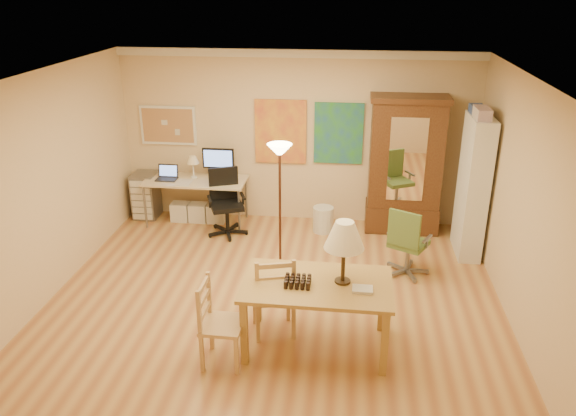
# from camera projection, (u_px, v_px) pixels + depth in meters

# --- Properties ---
(floor) EXTENTS (5.50, 5.50, 0.00)m
(floor) POSITION_uv_depth(u_px,v_px,m) (276.00, 296.00, 6.97)
(floor) COLOR #A8673B
(floor) RESTS_ON ground
(crown_molding) EXTENTS (5.50, 0.08, 0.12)m
(crown_molding) POSITION_uv_depth(u_px,v_px,m) (297.00, 53.00, 8.23)
(crown_molding) COLOR white
(crown_molding) RESTS_ON floor
(corkboard) EXTENTS (0.90, 0.04, 0.62)m
(corkboard) POSITION_uv_depth(u_px,v_px,m) (168.00, 125.00, 8.89)
(corkboard) COLOR tan
(corkboard) RESTS_ON floor
(art_panel_left) EXTENTS (0.80, 0.04, 1.00)m
(art_panel_left) POSITION_uv_depth(u_px,v_px,m) (281.00, 132.00, 8.72)
(art_panel_left) COLOR yellow
(art_panel_left) RESTS_ON floor
(art_panel_right) EXTENTS (0.75, 0.04, 0.95)m
(art_panel_right) POSITION_uv_depth(u_px,v_px,m) (339.00, 133.00, 8.62)
(art_panel_right) COLOR #23608F
(art_panel_right) RESTS_ON floor
(dining_table) EXTENTS (1.55, 0.94, 1.45)m
(dining_table) POSITION_uv_depth(u_px,v_px,m) (327.00, 270.00, 5.70)
(dining_table) COLOR olive
(dining_table) RESTS_ON floor
(ladder_chair_back) EXTENTS (0.55, 0.53, 0.97)m
(ladder_chair_back) POSITION_uv_depth(u_px,v_px,m) (274.00, 297.00, 6.10)
(ladder_chair_back) COLOR #A2774A
(ladder_chair_back) RESTS_ON floor
(ladder_chair_left) EXTENTS (0.42, 0.44, 0.93)m
(ladder_chair_left) POSITION_uv_depth(u_px,v_px,m) (220.00, 325.00, 5.64)
(ladder_chair_left) COLOR #A2774A
(ladder_chair_left) RESTS_ON floor
(torchiere_lamp) EXTENTS (0.32, 0.32, 1.76)m
(torchiere_lamp) POSITION_uv_depth(u_px,v_px,m) (280.00, 171.00, 7.09)
(torchiere_lamp) COLOR #42241A
(torchiere_lamp) RESTS_ON floor
(computer_desk) EXTENTS (1.59, 0.70, 1.21)m
(computer_desk) POSITION_uv_depth(u_px,v_px,m) (199.00, 196.00, 8.95)
(computer_desk) COLOR beige
(computer_desk) RESTS_ON floor
(office_chair_black) EXTENTS (0.62, 0.62, 1.01)m
(office_chair_black) POSITION_uv_depth(u_px,v_px,m) (227.00, 217.00, 8.60)
(office_chair_black) COLOR black
(office_chair_black) RESTS_ON floor
(office_chair_green) EXTENTS (0.59, 0.59, 0.96)m
(office_chair_green) POSITION_uv_depth(u_px,v_px,m) (407.00, 257.00, 7.40)
(office_chair_green) COLOR slate
(office_chair_green) RESTS_ON floor
(drawer_cart) EXTENTS (0.37, 0.45, 0.75)m
(drawer_cart) POSITION_uv_depth(u_px,v_px,m) (146.00, 195.00, 9.17)
(drawer_cart) COLOR slate
(drawer_cart) RESTS_ON floor
(armoire) EXTENTS (1.14, 0.54, 2.10)m
(armoire) POSITION_uv_depth(u_px,v_px,m) (404.00, 174.00, 8.50)
(armoire) COLOR #3B1C10
(armoire) RESTS_ON floor
(bookshelf) EXTENTS (0.30, 0.79, 1.98)m
(bookshelf) POSITION_uv_depth(u_px,v_px,m) (473.00, 187.00, 7.74)
(bookshelf) COLOR white
(bookshelf) RESTS_ON floor
(wastebin) EXTENTS (0.32, 0.32, 0.40)m
(wastebin) POSITION_uv_depth(u_px,v_px,m) (323.00, 219.00, 8.69)
(wastebin) COLOR silver
(wastebin) RESTS_ON floor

